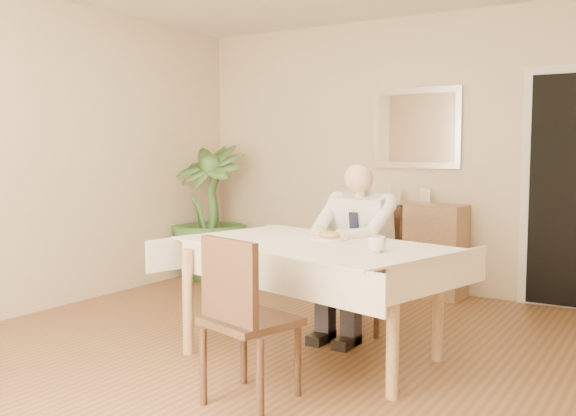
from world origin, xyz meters
The scene contains 16 objects.
room centered at (0.00, 0.00, 1.30)m, with size 5.00×5.02×2.60m.
mirror centered at (0.11, 2.47, 1.55)m, with size 0.86×0.04×0.76m.
dining_table centered at (0.27, 0.19, 0.67)m, with size 1.96×1.44×0.75m.
chair_far centered at (0.27, 1.08, 0.53)m, with size 0.48×0.48×0.93m.
chair_near centered at (0.36, -0.68, 0.51)m, with size 0.52×0.53×0.90m.
seated_man centered at (0.27, 0.79, 0.69)m, with size 0.48×0.72×1.24m.
plate centered at (0.30, 0.38, 0.76)m, with size 0.26×0.26×0.02m, color white.
food centered at (0.30, 0.38, 0.78)m, with size 0.14×0.14×0.06m, color olive.
knife centered at (0.34, 0.32, 0.78)m, with size 0.01×0.01×0.13m, color silver.
fork centered at (0.26, 0.32, 0.78)m, with size 0.01×0.01×0.13m, color silver.
coffee_mug centered at (0.78, 0.07, 0.80)m, with size 0.11×0.11×0.09m, color white.
sideboard centered at (0.11, 2.32, 0.42)m, with size 1.06×0.36×0.85m, color tan.
photo_frame_left centered at (-0.42, 2.35, 0.92)m, with size 0.10×0.02×0.14m, color silver.
photo_frame_center centered at (-0.04, 2.34, 0.92)m, with size 0.10×0.02×0.14m, color silver.
photo_frame_right centered at (0.23, 2.40, 0.92)m, with size 0.10×0.02×0.14m, color silver.
potted_palm centered at (-1.93, 1.89, 0.70)m, with size 0.78×0.78×1.39m, color #3A5F2A.
Camera 1 is at (2.29, -3.34, 1.34)m, focal length 40.00 mm.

